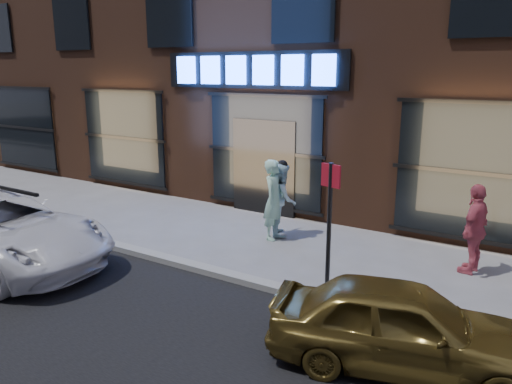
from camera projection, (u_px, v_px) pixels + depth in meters
ground at (159, 260)px, 9.71m from camera, size 90.00×90.00×0.00m
curb at (159, 257)px, 9.69m from camera, size 60.00×0.25×0.12m
storefront_building at (334, 17)px, 15.04m from camera, size 30.20×8.28×10.30m
man_bowtie at (274, 200)px, 10.78m from camera, size 0.51×0.69×1.75m
man_cap at (282, 199)px, 11.08m from camera, size 0.94×1.00×1.63m
passerby at (475, 229)px, 8.96m from camera, size 0.58×1.03×1.66m
gold_sedan at (403, 326)px, 6.12m from camera, size 3.51×2.12×1.12m
sign_post at (329, 219)px, 7.74m from camera, size 0.35×0.12×2.24m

